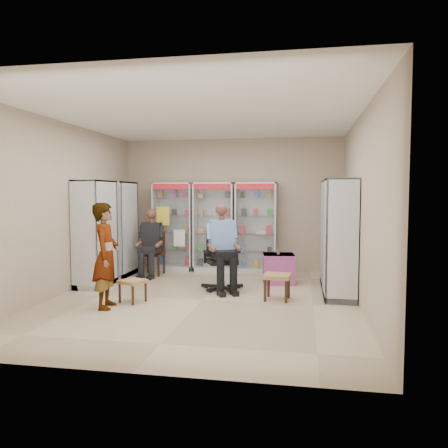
% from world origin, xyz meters
% --- Properties ---
extents(floor, '(6.00, 6.00, 0.00)m').
position_xyz_m(floor, '(0.00, 0.00, 0.00)').
color(floor, tan).
rests_on(floor, ground).
extents(room_shell, '(5.02, 6.02, 3.01)m').
position_xyz_m(room_shell, '(0.00, 0.00, 1.97)').
color(room_shell, tan).
rests_on(room_shell, ground).
extents(cabinet_back_left, '(0.90, 0.50, 2.00)m').
position_xyz_m(cabinet_back_left, '(-1.30, 2.73, 1.00)').
color(cabinet_back_left, '#A0A3A7').
rests_on(cabinet_back_left, floor).
extents(cabinet_back_mid, '(0.90, 0.50, 2.00)m').
position_xyz_m(cabinet_back_mid, '(-0.35, 2.73, 1.00)').
color(cabinet_back_mid, '#A7A8AE').
rests_on(cabinet_back_mid, floor).
extents(cabinet_back_right, '(0.90, 0.50, 2.00)m').
position_xyz_m(cabinet_back_right, '(0.60, 2.73, 1.00)').
color(cabinet_back_right, '#A6A9AD').
rests_on(cabinet_back_right, floor).
extents(cabinet_right_far, '(0.90, 0.50, 2.00)m').
position_xyz_m(cabinet_right_far, '(2.23, 1.60, 1.00)').
color(cabinet_right_far, '#A9ABB0').
rests_on(cabinet_right_far, floor).
extents(cabinet_right_near, '(0.90, 0.50, 2.00)m').
position_xyz_m(cabinet_right_near, '(2.23, 0.50, 1.00)').
color(cabinet_right_near, '#A4A6AB').
rests_on(cabinet_right_near, floor).
extents(cabinet_left_far, '(0.90, 0.50, 2.00)m').
position_xyz_m(cabinet_left_far, '(-2.23, 1.80, 1.00)').
color(cabinet_left_far, '#A2A5A9').
rests_on(cabinet_left_far, floor).
extents(cabinet_left_near, '(0.90, 0.50, 2.00)m').
position_xyz_m(cabinet_left_near, '(-2.23, 0.70, 1.00)').
color(cabinet_left_near, '#9FA1A6').
rests_on(cabinet_left_near, floor).
extents(wooden_chair, '(0.42, 0.42, 0.94)m').
position_xyz_m(wooden_chair, '(-1.55, 2.00, 0.47)').
color(wooden_chair, black).
rests_on(wooden_chair, floor).
extents(seated_customer, '(0.44, 0.60, 1.34)m').
position_xyz_m(seated_customer, '(-1.55, 1.95, 0.67)').
color(seated_customer, black).
rests_on(seated_customer, floor).
extents(office_chair, '(0.84, 0.84, 1.16)m').
position_xyz_m(office_chair, '(0.17, 0.85, 0.58)').
color(office_chair, black).
rests_on(office_chair, floor).
extents(seated_shopkeeper, '(0.73, 0.82, 1.48)m').
position_xyz_m(seated_shopkeeper, '(0.17, 0.80, 0.74)').
color(seated_shopkeeper, '#6490C7').
rests_on(seated_shopkeeper, floor).
extents(pink_trunk, '(0.67, 0.65, 0.57)m').
position_xyz_m(pink_trunk, '(1.16, 1.59, 0.29)').
color(pink_trunk, '#AB448F').
rests_on(pink_trunk, floor).
extents(tea_glass, '(0.07, 0.07, 0.09)m').
position_xyz_m(tea_glass, '(1.16, 1.57, 0.62)').
color(tea_glass, '#592407').
rests_on(tea_glass, pink_trunk).
extents(woven_stool_a, '(0.46, 0.46, 0.43)m').
position_xyz_m(woven_stool_a, '(1.22, 0.23, 0.21)').
color(woven_stool_a, '#AB6F48').
rests_on(woven_stool_a, floor).
extents(woven_stool_b, '(0.48, 0.48, 0.36)m').
position_xyz_m(woven_stool_b, '(-1.07, -0.34, 0.18)').
color(woven_stool_b, '#A37444').
rests_on(woven_stool_b, floor).
extents(standing_man, '(0.49, 0.65, 1.62)m').
position_xyz_m(standing_man, '(-1.34, -0.73, 0.81)').
color(standing_man, gray).
rests_on(standing_man, floor).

